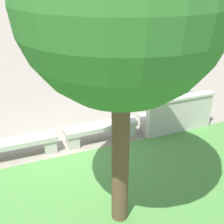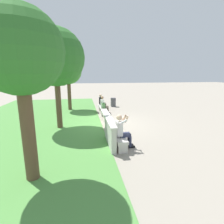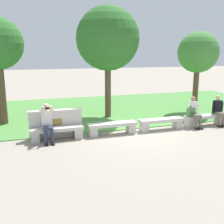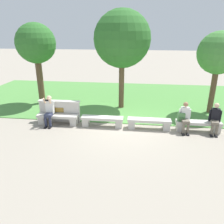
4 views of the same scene
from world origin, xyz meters
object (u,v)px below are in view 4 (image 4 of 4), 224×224
Objects in this scene: bench_mid at (149,122)px; person_companion at (215,118)px; bench_main at (58,118)px; backpack at (181,117)px; tree_right_background at (36,45)px; person_distant at (185,116)px; person_photographer at (49,109)px; tree_left_background at (219,54)px; bench_far at (198,125)px; tree_behind_wall at (122,39)px; bench_near at (102,120)px.

person_companion is at bearing -1.42° from bench_mid.
backpack reaches higher than bench_main.
bench_main is 0.42× the size of tree_right_background.
person_distant is 1.00× the size of person_companion.
person_companion is (1.19, 0.00, 0.00)m from person_distant.
tree_right_background is (-1.62, 2.86, 2.55)m from person_photographer.
person_photographer is at bearing -161.94° from tree_left_background.
person_distant reaches higher than bench_main.
tree_right_background is (-8.04, 2.78, 2.99)m from bench_far.
person_photographer is 0.30× the size of tree_right_background.
bench_mid is at bearing 1.01° from person_photographer.
tree_left_background is (3.18, 2.39, 2.67)m from bench_mid.
backpack is 0.09× the size of tree_behind_wall.
bench_near is at bearing -103.37° from tree_behind_wall.
tree_behind_wall is 1.25× the size of tree_left_background.
bench_mid is 4.42m from tree_behind_wall.
person_distant is at bearing 0.11° from person_photographer.
tree_left_background is (1.88, 2.43, 2.34)m from backpack.
bench_far is (6.10, 0.00, 0.00)m from bench_main.
tree_behind_wall is (0.62, 2.61, 3.28)m from bench_near.
bench_far is at bearing -37.11° from tree_behind_wall.
person_photographer is 1.05× the size of person_companion.
bench_near is at bearing 180.00° from bench_far.
bench_near is at bearing -155.37° from tree_left_background.
bench_near is 4.23m from tree_behind_wall.
bench_main is 1.39× the size of person_photographer.
person_distant is 2.94× the size of backpack.
bench_far is 6.44m from person_photographer.
tree_right_background reaches higher than person_photographer.
person_photographer reaches higher than bench_near.
bench_main is at bearing -55.08° from tree_right_background.
person_distant is (-0.59, -0.07, 0.38)m from bench_far.
bench_main is 4.96m from tree_behind_wall.
person_photographer is 5.69m from backpack.
person_distant is at bearing -2.63° from bench_mid.
person_distant is at bearing -1.09° from bench_near.
person_photographer is 4.91m from tree_behind_wall.
person_companion is (2.63, -0.07, 0.38)m from bench_mid.
person_companion is 5.65m from tree_behind_wall.
person_companion is 0.25× the size of tree_behind_wall.
bench_near and bench_far have the same top height.
tree_behind_wall is at bearing 118.46° from bench_mid.
bench_mid is 0.46× the size of tree_left_background.
tree_right_background is at bearing 158.88° from backpack.
tree_right_background is (-3.98, 2.78, 2.99)m from bench_near.
tree_behind_wall is at bearing 76.63° from bench_near.
tree_left_background is at bearing -2.73° from tree_behind_wall.
bench_near is 2.40m from person_photographer.
bench_main and bench_far have the same top height.
person_photographer is at bearing -178.99° from bench_mid.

